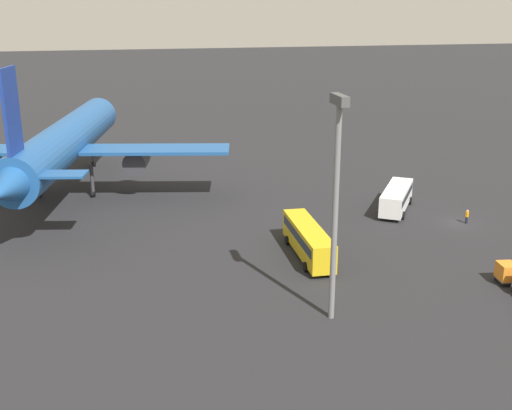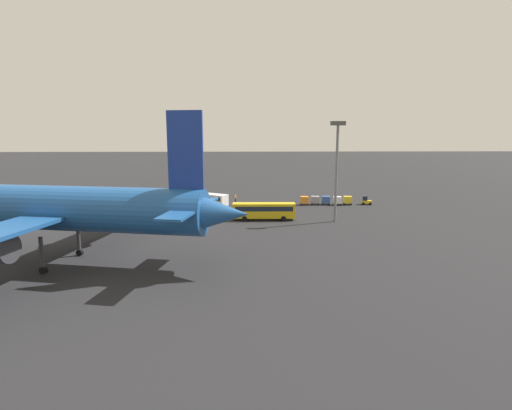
{
  "view_description": "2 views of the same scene",
  "coord_description": "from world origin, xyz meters",
  "px_view_note": "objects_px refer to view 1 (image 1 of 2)",
  "views": [
    {
      "loc": [
        -67.41,
        40.31,
        26.33
      ],
      "look_at": [
        3.93,
        24.65,
        2.83
      ],
      "focal_mm": 45.0,
      "sensor_mm": 36.0,
      "label": 1
    },
    {
      "loc": [
        -2.11,
        98.92,
        16.79
      ],
      "look_at": [
        -4.53,
        25.86,
        3.84
      ],
      "focal_mm": 28.0,
      "sensor_mm": 36.0,
      "label": 2
    }
  ],
  "objects_px": {
    "worker_person": "(467,217)",
    "cargo_cart_orange": "(507,272)",
    "shuttle_bus_far": "(308,239)",
    "airplane": "(65,143)",
    "shuttle_bus_near": "(396,197)"
  },
  "relations": [
    {
      "from": "shuttle_bus_far",
      "to": "shuttle_bus_near",
      "type": "bearing_deg",
      "value": -50.09
    },
    {
      "from": "shuttle_bus_far",
      "to": "worker_person",
      "type": "distance_m",
      "value": 23.02
    },
    {
      "from": "worker_person",
      "to": "cargo_cart_orange",
      "type": "bearing_deg",
      "value": 162.12
    },
    {
      "from": "airplane",
      "to": "shuttle_bus_near",
      "type": "distance_m",
      "value": 45.67
    },
    {
      "from": "shuttle_bus_near",
      "to": "cargo_cart_orange",
      "type": "distance_m",
      "value": 23.42
    },
    {
      "from": "airplane",
      "to": "cargo_cart_orange",
      "type": "bearing_deg",
      "value": -121.65
    },
    {
      "from": "airplane",
      "to": "shuttle_bus_near",
      "type": "height_order",
      "value": "airplane"
    },
    {
      "from": "worker_person",
      "to": "cargo_cart_orange",
      "type": "xyz_separation_m",
      "value": [
        -16.72,
        5.39,
        0.32
      ]
    },
    {
      "from": "airplane",
      "to": "shuttle_bus_far",
      "type": "bearing_deg",
      "value": -126.9
    },
    {
      "from": "worker_person",
      "to": "airplane",
      "type": "bearing_deg",
      "value": 64.23
    },
    {
      "from": "cargo_cart_orange",
      "to": "worker_person",
      "type": "bearing_deg",
      "value": -17.88
    },
    {
      "from": "worker_person",
      "to": "cargo_cart_orange",
      "type": "distance_m",
      "value": 17.57
    },
    {
      "from": "shuttle_bus_far",
      "to": "cargo_cart_orange",
      "type": "bearing_deg",
      "value": -121.34
    },
    {
      "from": "airplane",
      "to": "cargo_cart_orange",
      "type": "relative_size",
      "value": 24.47
    },
    {
      "from": "airplane",
      "to": "worker_person",
      "type": "relative_size",
      "value": 30.62
    }
  ]
}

